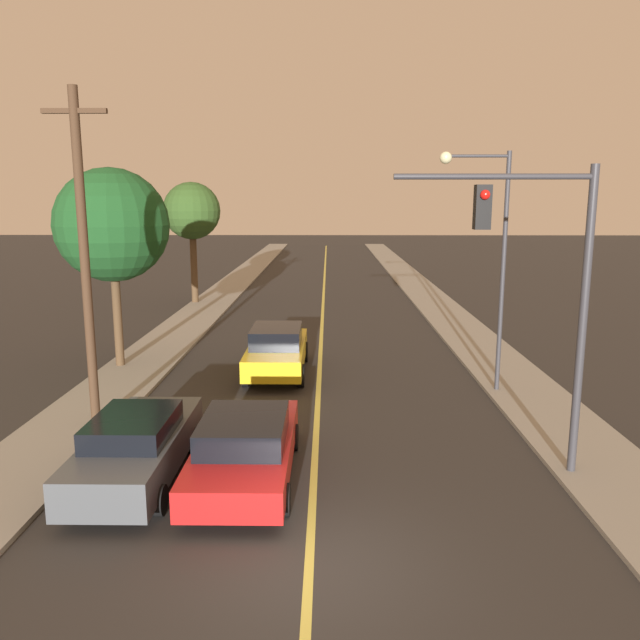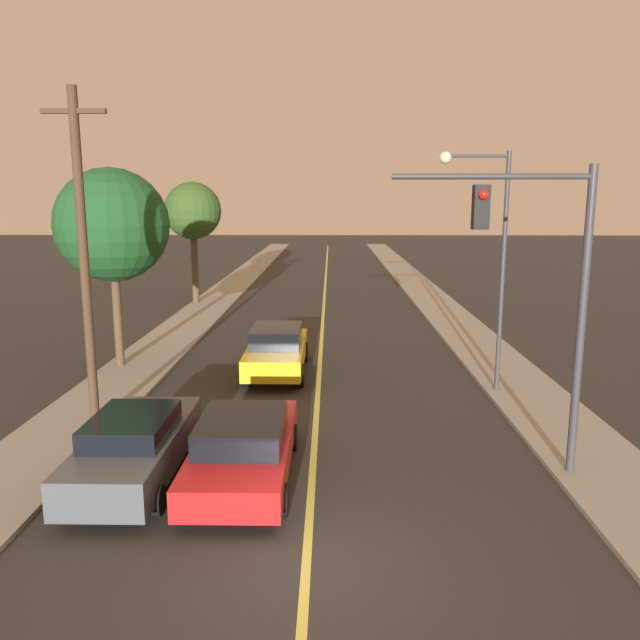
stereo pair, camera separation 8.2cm
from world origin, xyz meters
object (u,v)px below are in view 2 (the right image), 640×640
utility_pole_left (84,256)px  tree_left_far (193,212)px  car_near_lane_second (277,349)px  streetlamp_right (488,240)px  tree_left_near (112,226)px  traffic_signal_mast (543,272)px  car_outer_lane_front (135,446)px  car_near_lane_front (244,446)px

utility_pole_left → tree_left_far: utility_pole_left is taller
car_near_lane_second → tree_left_far: tree_left_far is taller
streetlamp_right → utility_pole_left: (-10.99, -3.25, -0.23)m
car_near_lane_second → tree_left_near: bearing=173.4°
traffic_signal_mast → streetlamp_right: size_ratio=0.90×
car_outer_lane_front → utility_pole_left: (-2.07, 3.13, 3.78)m
traffic_signal_mast → utility_pole_left: bearing=165.5°
tree_left_near → tree_left_far: size_ratio=1.01×
utility_pole_left → tree_left_near: 6.19m
car_near_lane_second → traffic_signal_mast: size_ratio=0.79×
traffic_signal_mast → streetlamp_right: 6.02m
car_near_lane_front → utility_pole_left: (-4.39, 3.05, 3.82)m
traffic_signal_mast → tree_left_near: size_ratio=0.94×
car_near_lane_front → tree_left_near: bearing=122.3°
car_near_lane_front → car_outer_lane_front: bearing=-177.9°
streetlamp_right → tree_left_near: (-12.33, 2.77, 0.30)m
traffic_signal_mast → tree_left_far: (-12.28, 22.98, 0.82)m
car_near_lane_front → tree_left_far: size_ratio=0.75×
traffic_signal_mast → tree_left_near: 14.87m
car_near_lane_second → car_outer_lane_front: size_ratio=1.05×
utility_pole_left → tree_left_near: size_ratio=1.23×
car_near_lane_second → utility_pole_left: (-4.39, -5.36, 3.70)m
utility_pole_left → car_near_lane_front: bearing=-34.8°
car_near_lane_front → tree_left_far: (-6.01, 23.28, 4.57)m
car_near_lane_second → car_outer_lane_front: 8.81m
utility_pole_left → tree_left_far: 20.30m
tree_left_near → tree_left_far: 14.21m
car_outer_lane_front → tree_left_near: tree_left_near is taller
traffic_signal_mast → utility_pole_left: utility_pole_left is taller
car_near_lane_second → car_near_lane_front: bearing=-90.0°
car_outer_lane_front → tree_left_far: tree_left_far is taller
car_outer_lane_front → streetlamp_right: bearing=35.6°
car_near_lane_front → utility_pole_left: size_ratio=0.60×
utility_pole_left → tree_left_near: utility_pole_left is taller
car_near_lane_front → car_outer_lane_front: size_ratio=1.05×
car_near_lane_second → tree_left_far: size_ratio=0.75×
utility_pole_left → traffic_signal_mast: bearing=-14.5°
tree_left_far → car_near_lane_front: bearing=-75.5°
streetlamp_right → tree_left_far: 21.15m
car_near_lane_second → traffic_signal_mast: bearing=-52.3°
car_near_lane_front → streetlamp_right: (6.60, 6.30, 4.05)m
traffic_signal_mast → tree_left_near: (-12.00, 8.77, 0.61)m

